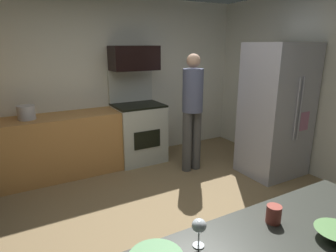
% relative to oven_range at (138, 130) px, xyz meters
% --- Properties ---
extents(ground_plane, '(5.20, 4.80, 0.02)m').
position_rel_oven_range_xyz_m(ground_plane, '(-0.48, -1.97, -0.52)').
color(ground_plane, olive).
extents(wall_back, '(5.20, 0.12, 2.60)m').
position_rel_oven_range_xyz_m(wall_back, '(-0.48, 0.37, 0.79)').
color(wall_back, silver).
rests_on(wall_back, ground).
extents(lower_cabinet_run, '(2.40, 0.60, 0.90)m').
position_rel_oven_range_xyz_m(lower_cabinet_run, '(-1.38, 0.01, -0.06)').
color(lower_cabinet_run, '#BD8144').
rests_on(lower_cabinet_run, ground).
extents(oven_range, '(0.76, 0.65, 1.48)m').
position_rel_oven_range_xyz_m(oven_range, '(0.00, 0.00, 0.00)').
color(oven_range, beige).
rests_on(oven_range, ground).
extents(microwave, '(0.74, 0.38, 0.38)m').
position_rel_oven_range_xyz_m(microwave, '(-0.00, 0.09, 1.16)').
color(microwave, black).
rests_on(microwave, oven_range).
extents(refrigerator, '(0.85, 0.73, 1.90)m').
position_rel_oven_range_xyz_m(refrigerator, '(1.55, -1.43, 0.44)').
color(refrigerator, '#AFB0BC').
rests_on(refrigerator, ground).
extents(person_cook, '(0.31, 0.30, 1.75)m').
position_rel_oven_range_xyz_m(person_cook, '(0.55, -0.76, 0.48)').
color(person_cook, '#484848').
rests_on(person_cook, ground).
extents(mixing_bowl_large, '(0.22, 0.22, 0.06)m').
position_rel_oven_range_xyz_m(mixing_bowl_large, '(-0.42, -3.52, 0.42)').
color(mixing_bowl_large, '#5F934F').
rests_on(mixing_bowl_large, counter_island).
extents(wine_glass_near, '(0.07, 0.07, 0.15)m').
position_rel_oven_range_xyz_m(wine_glass_near, '(-1.07, -3.22, 0.50)').
color(wine_glass_near, silver).
rests_on(wine_glass_near, counter_island).
extents(mug_tea, '(0.08, 0.08, 0.10)m').
position_rel_oven_range_xyz_m(mug_tea, '(-0.58, -3.26, 0.44)').
color(mug_tea, '#A03F33').
rests_on(mug_tea, counter_island).
extents(stock_pot, '(0.23, 0.23, 0.19)m').
position_rel_oven_range_xyz_m(stock_pot, '(-1.62, 0.01, 0.48)').
color(stock_pot, '#B3B2BA').
rests_on(stock_pot, lower_cabinet_run).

